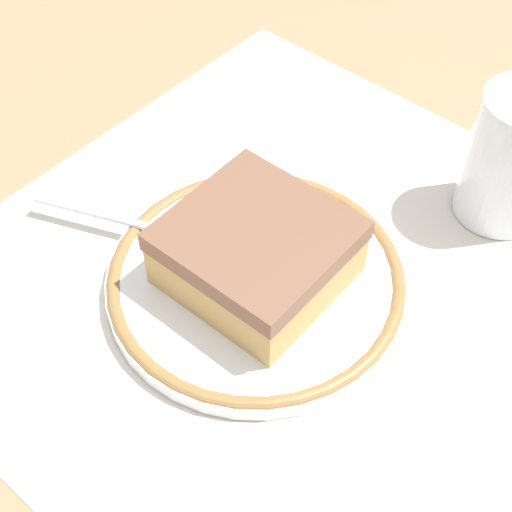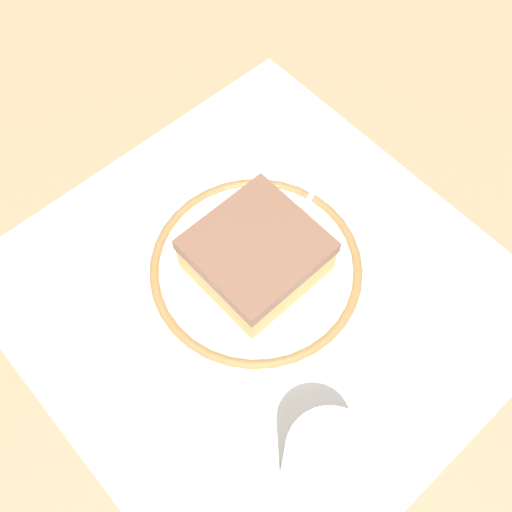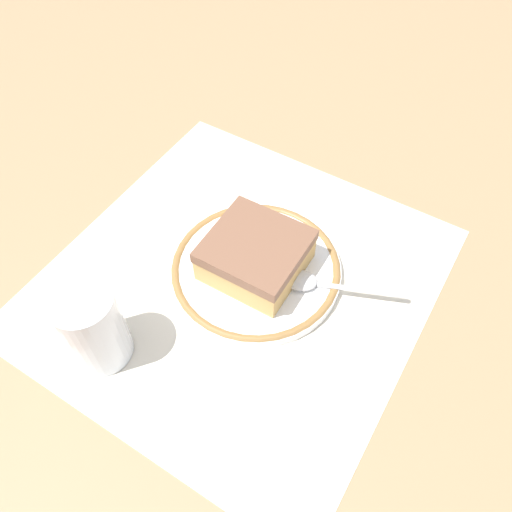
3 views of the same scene
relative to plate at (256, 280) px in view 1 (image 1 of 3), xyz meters
name	(u,v)px [view 1 (image 1 of 3)]	position (x,y,z in m)	size (l,w,h in m)	color
ground_plane	(288,280)	(0.01, 0.02, -0.01)	(2.40, 2.40, 0.00)	#9E7551
placemat	(288,279)	(0.01, 0.02, -0.01)	(0.40, 0.41, 0.00)	beige
plate	(256,280)	(0.00, 0.00, 0.00)	(0.19, 0.19, 0.01)	white
cake_slice	(257,253)	(0.00, 0.00, 0.03)	(0.10, 0.10, 0.05)	tan
spoon	(168,230)	(-0.07, -0.01, 0.01)	(0.13, 0.07, 0.01)	silver
cup	(510,165)	(0.08, 0.16, 0.03)	(0.06, 0.06, 0.10)	silver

